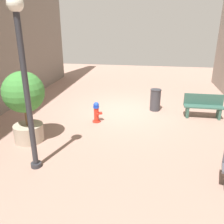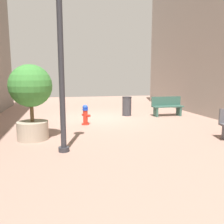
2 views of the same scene
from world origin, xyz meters
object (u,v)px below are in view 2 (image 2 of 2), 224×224
at_px(fire_hydrant, 85,115).
at_px(bench_near, 167,106).
at_px(street_lamp, 61,49).
at_px(planter_tree, 31,95).
at_px(trash_bin, 127,106).

bearing_deg(fire_hydrant, bench_near, -164.11).
bearing_deg(street_lamp, fire_hydrant, -105.68).
xyz_separation_m(planter_tree, trash_bin, (-4.07, -3.60, -0.91)).
xyz_separation_m(bench_near, trash_bin, (1.91, -0.53, -0.01)).
bearing_deg(bench_near, trash_bin, -15.41).
relative_size(planter_tree, street_lamp, 0.54).
height_order(fire_hydrant, trash_bin, trash_bin).
bearing_deg(planter_tree, bench_near, -152.82).
bearing_deg(street_lamp, trash_bin, -122.35).
xyz_separation_m(fire_hydrant, bench_near, (-4.15, -1.18, 0.09)).
bearing_deg(fire_hydrant, trash_bin, -142.70).
relative_size(fire_hydrant, street_lamp, 0.19).
bearing_deg(fire_hydrant, planter_tree, 45.92).
distance_m(fire_hydrant, planter_tree, 2.81).
relative_size(fire_hydrant, trash_bin, 0.85).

